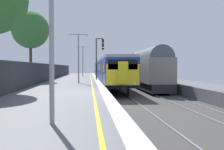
{
  "coord_description": "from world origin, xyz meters",
  "views": [
    {
      "loc": [
        -0.62,
        -17.2,
        1.61
      ],
      "look_at": [
        1.23,
        4.78,
        0.98
      ],
      "focal_mm": 44.2,
      "sensor_mm": 36.0,
      "label": 1
    }
  ],
  "objects_px": {
    "commuter_train_at_platform": "(107,69)",
    "platform_lamp_mid": "(78,53)",
    "signal_gantry": "(98,54)",
    "platform_lamp_far": "(83,59)",
    "freight_train_adjacent_track": "(124,68)",
    "platform_lamp_near": "(51,20)",
    "background_tree_left": "(31,31)"
  },
  "relations": [
    {
      "from": "signal_gantry",
      "to": "platform_lamp_far",
      "type": "height_order",
      "value": "signal_gantry"
    },
    {
      "from": "commuter_train_at_platform",
      "to": "freight_train_adjacent_track",
      "type": "relative_size",
      "value": 0.73
    },
    {
      "from": "signal_gantry",
      "to": "background_tree_left",
      "type": "distance_m",
      "value": 8.84
    },
    {
      "from": "platform_lamp_mid",
      "to": "platform_lamp_far",
      "type": "height_order",
      "value": "platform_lamp_far"
    },
    {
      "from": "commuter_train_at_platform",
      "to": "platform_lamp_near",
      "type": "relative_size",
      "value": 8.54
    },
    {
      "from": "freight_train_adjacent_track",
      "to": "platform_lamp_near",
      "type": "xyz_separation_m",
      "value": [
        -7.76,
        -44.53,
        1.39
      ]
    },
    {
      "from": "commuter_train_at_platform",
      "to": "platform_lamp_mid",
      "type": "bearing_deg",
      "value": -104.58
    },
    {
      "from": "signal_gantry",
      "to": "platform_lamp_near",
      "type": "xyz_separation_m",
      "value": [
        -2.27,
        -27.92,
        -0.41
      ]
    },
    {
      "from": "platform_lamp_near",
      "to": "commuter_train_at_platform",
      "type": "bearing_deg",
      "value": 83.8
    },
    {
      "from": "platform_lamp_mid",
      "to": "background_tree_left",
      "type": "xyz_separation_m",
      "value": [
        -5.76,
        5.1,
        2.88
      ]
    },
    {
      "from": "commuter_train_at_platform",
      "to": "background_tree_left",
      "type": "relative_size",
      "value": 5.1
    },
    {
      "from": "commuter_train_at_platform",
      "to": "signal_gantry",
      "type": "bearing_deg",
      "value": -102.58
    },
    {
      "from": "platform_lamp_mid",
      "to": "platform_lamp_far",
      "type": "relative_size",
      "value": 0.96
    },
    {
      "from": "freight_train_adjacent_track",
      "to": "platform_lamp_near",
      "type": "distance_m",
      "value": 45.23
    },
    {
      "from": "platform_lamp_near",
      "to": "background_tree_left",
      "type": "relative_size",
      "value": 0.6
    },
    {
      "from": "commuter_train_at_platform",
      "to": "background_tree_left",
      "type": "height_order",
      "value": "background_tree_left"
    },
    {
      "from": "commuter_train_at_platform",
      "to": "platform_lamp_near",
      "type": "distance_m",
      "value": 34.82
    },
    {
      "from": "signal_gantry",
      "to": "platform_lamp_near",
      "type": "distance_m",
      "value": 28.02
    },
    {
      "from": "platform_lamp_mid",
      "to": "platform_lamp_far",
      "type": "distance_m",
      "value": 20.13
    },
    {
      "from": "commuter_train_at_platform",
      "to": "platform_lamp_mid",
      "type": "height_order",
      "value": "platform_lamp_mid"
    },
    {
      "from": "freight_train_adjacent_track",
      "to": "signal_gantry",
      "type": "relative_size",
      "value": 10.56
    },
    {
      "from": "commuter_train_at_platform",
      "to": "background_tree_left",
      "type": "distance_m",
      "value": 14.11
    },
    {
      "from": "platform_lamp_near",
      "to": "platform_lamp_far",
      "type": "xyz_separation_m",
      "value": [
        0.0,
        40.27,
        0.2
      ]
    },
    {
      "from": "platform_lamp_far",
      "to": "background_tree_left",
      "type": "xyz_separation_m",
      "value": [
        -5.76,
        -15.03,
        2.76
      ]
    },
    {
      "from": "freight_train_adjacent_track",
      "to": "platform_lamp_far",
      "type": "xyz_separation_m",
      "value": [
        -7.76,
        -4.26,
        1.59
      ]
    },
    {
      "from": "platform_lamp_mid",
      "to": "platform_lamp_far",
      "type": "xyz_separation_m",
      "value": [
        0.0,
        20.13,
        0.12
      ]
    },
    {
      "from": "commuter_train_at_platform",
      "to": "freight_train_adjacent_track",
      "type": "bearing_deg",
      "value": 68.09
    },
    {
      "from": "commuter_train_at_platform",
      "to": "background_tree_left",
      "type": "bearing_deg",
      "value": -135.51
    },
    {
      "from": "commuter_train_at_platform",
      "to": "platform_lamp_far",
      "type": "bearing_deg",
      "value": 123.44
    },
    {
      "from": "signal_gantry",
      "to": "platform_lamp_mid",
      "type": "bearing_deg",
      "value": -106.27
    },
    {
      "from": "commuter_train_at_platform",
      "to": "signal_gantry",
      "type": "xyz_separation_m",
      "value": [
        -1.49,
        -6.66,
        2.07
      ]
    },
    {
      "from": "freight_train_adjacent_track",
      "to": "platform_lamp_mid",
      "type": "height_order",
      "value": "platform_lamp_mid"
    }
  ]
}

